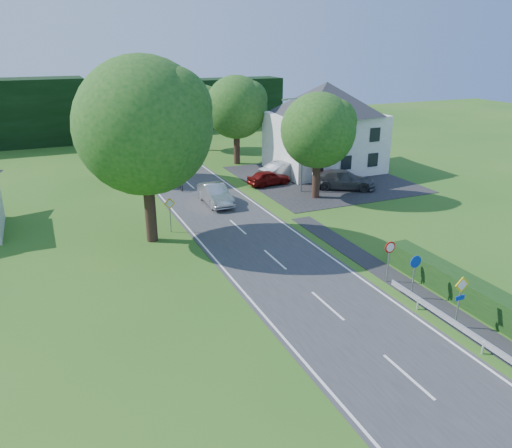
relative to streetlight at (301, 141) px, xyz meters
name	(u,v)px	position (x,y,z in m)	size (l,w,h in m)	color
road	(261,248)	(-8.06, -10.00, -4.44)	(7.00, 80.00, 0.04)	#323235
parking_pad	(321,179)	(3.94, 3.00, -4.44)	(14.00, 16.00, 0.04)	black
line_edge_left	(212,256)	(-11.31, -10.00, -4.42)	(0.12, 80.00, 0.01)	white
line_edge_right	(306,240)	(-4.81, -10.00, -4.42)	(0.12, 80.00, 0.01)	white
line_centre	(261,247)	(-8.06, -10.00, -4.42)	(0.12, 80.00, 0.01)	white
tree_main	(146,153)	(-14.06, -6.00, 1.36)	(9.40, 9.40, 11.64)	#174916
tree_left_far	(122,134)	(-13.06, 10.00, -0.17)	(7.00, 7.00, 8.58)	#174916
tree_right_far	(236,120)	(-1.06, 12.00, 0.08)	(7.40, 7.40, 9.09)	#174916
tree_left_back	(109,119)	(-12.56, 22.00, -0.43)	(6.60, 6.60, 8.07)	#174916
tree_right_back	(204,118)	(-2.06, 20.00, -0.68)	(6.20, 6.20, 7.56)	#174916
tree_right_mid	(317,147)	(0.44, -2.00, -0.17)	(7.00, 7.00, 8.58)	#174916
treeline_right	(183,105)	(-0.06, 36.00, -0.96)	(30.00, 5.00, 7.00)	black
house_white	(325,126)	(5.94, 6.00, -0.06)	(10.60, 8.40, 8.60)	silver
streetlight	(301,141)	(0.00, 0.00, 0.00)	(2.03, 0.18, 8.00)	gray
sign_priority_right	(461,293)	(-3.76, -22.02, -2.67)	(0.78, 0.09, 2.59)	gray
sign_roundabout	(415,269)	(-3.76, -19.02, -2.79)	(0.64, 0.08, 2.37)	gray
sign_speed_limit	(390,252)	(-3.76, -17.03, -2.70)	(0.64, 0.11, 2.37)	gray
sign_priority_left	(170,208)	(-12.56, -5.02, -2.75)	(0.78, 0.09, 2.44)	gray
moving_car	(215,194)	(-7.76, -0.36, -3.64)	(1.67, 4.78, 1.58)	#ABABB0
motorcycle	(179,183)	(-9.26, 4.86, -3.86)	(0.75, 2.15, 1.13)	black
parked_car_red	(269,178)	(-1.54, 3.00, -3.75)	(1.58, 3.93, 1.34)	#650D0B
parked_car_silver_a	(284,170)	(0.73, 4.35, -3.59)	(1.76, 5.05, 1.66)	#A2A2A6
parked_car_grey	(344,180)	(3.99, -0.70, -3.62)	(2.25, 5.52, 1.60)	#45464A
parasol	(319,179)	(1.64, -0.50, -3.33)	(2.38, 2.43, 2.19)	#C2380F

